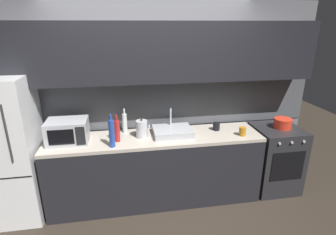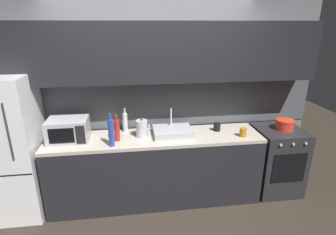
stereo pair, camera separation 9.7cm
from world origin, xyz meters
The scene contains 13 objects.
back_wall centered at (0.00, 1.20, 1.55)m, with size 4.38×0.44×2.50m.
counter_run centered at (0.00, 0.90, 0.45)m, with size 2.64×0.60×0.90m.
refrigerator centered at (-1.70, 0.90, 0.85)m, with size 0.68×0.69×1.71m.
oven_range centered at (1.66, 0.90, 0.45)m, with size 0.60×0.62×0.90m.
microwave centered at (-1.02, 0.92, 1.04)m, with size 0.46×0.35×0.27m.
sink_basin centered at (0.22, 0.93, 0.94)m, with size 0.48×0.38×0.30m.
kettle centered at (-0.16, 0.92, 1.01)m, with size 0.18×0.14×0.24m.
wine_bottle_clear centered at (-0.36, 1.11, 1.03)m, with size 0.06×0.06×0.32m.
wine_bottle_blue centered at (-0.51, 0.70, 1.07)m, with size 0.06×0.06×0.39m.
wine_bottle_red centered at (-0.45, 0.84, 1.04)m, with size 0.06×0.06×0.33m.
mug_amber centered at (1.07, 0.75, 0.95)m, with size 0.08×0.08×0.11m, color #B27019.
mug_dark centered at (0.81, 0.98, 0.95)m, with size 0.09×0.09×0.10m, color black.
cooking_pot centered at (1.71, 0.90, 0.97)m, with size 0.23×0.23×0.13m.
Camera 1 is at (-0.36, -2.14, 2.23)m, focal length 28.82 mm.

